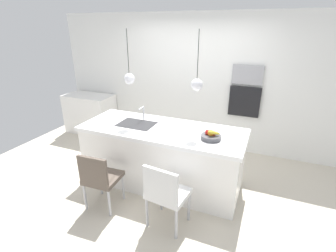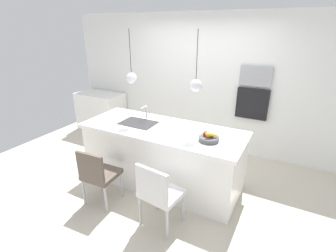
{
  "view_description": "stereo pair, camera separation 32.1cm",
  "coord_description": "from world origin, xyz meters",
  "views": [
    {
      "loc": [
        1.39,
        -3.1,
        2.35
      ],
      "look_at": [
        0.1,
        0.0,
        0.99
      ],
      "focal_mm": 26.63,
      "sensor_mm": 36.0,
      "label": 1
    },
    {
      "loc": [
        1.68,
        -2.96,
        2.35
      ],
      "look_at": [
        0.1,
        0.0,
        0.99
      ],
      "focal_mm": 26.63,
      "sensor_mm": 36.0,
      "label": 2
    }
  ],
  "objects": [
    {
      "name": "back_wall",
      "position": [
        0.0,
        1.65,
        1.3
      ],
      "size": [
        6.0,
        0.1,
        2.6
      ],
      "primitive_type": "cube",
      "color": "white",
      "rests_on": "ground"
    },
    {
      "name": "pendant_light_left",
      "position": [
        -0.51,
        0.0,
        1.64
      ],
      "size": [
        0.16,
        0.16,
        0.76
      ],
      "color": "silver"
    },
    {
      "name": "floor",
      "position": [
        0.0,
        0.0,
        0.0
      ],
      "size": [
        6.6,
        6.6,
        0.0
      ],
      "primitive_type": "plane",
      "color": "beige",
      "rests_on": "ground"
    },
    {
      "name": "fruit_bowl",
      "position": [
        0.76,
        -0.1,
        0.99
      ],
      "size": [
        0.27,
        0.27,
        0.16
      ],
      "color": "#4C4C51",
      "rests_on": "kitchen_island"
    },
    {
      "name": "chair_near",
      "position": [
        -0.52,
        -0.85,
        0.48
      ],
      "size": [
        0.46,
        0.45,
        0.85
      ],
      "color": "brown",
      "rests_on": "ground"
    },
    {
      "name": "chair_middle",
      "position": [
        0.43,
        -0.85,
        0.51
      ],
      "size": [
        0.51,
        0.46,
        0.89
      ],
      "color": "silver",
      "rests_on": "ground"
    },
    {
      "name": "pendant_light_right",
      "position": [
        0.51,
        0.0,
        1.64
      ],
      "size": [
        0.16,
        0.16,
        0.76
      ],
      "color": "silver"
    },
    {
      "name": "microwave",
      "position": [
        0.99,
        1.58,
        1.54
      ],
      "size": [
        0.54,
        0.08,
        0.34
      ],
      "primitive_type": "cube",
      "color": "#9E9EA3",
      "rests_on": "back_wall"
    },
    {
      "name": "oven",
      "position": [
        0.99,
        1.58,
        1.04
      ],
      "size": [
        0.56,
        0.08,
        0.56
      ],
      "primitive_type": "cube",
      "color": "black",
      "rests_on": "back_wall"
    },
    {
      "name": "side_counter",
      "position": [
        -2.4,
        1.28,
        0.44
      ],
      "size": [
        1.1,
        0.6,
        0.88
      ],
      "primitive_type": "cube",
      "color": "white",
      "rests_on": "ground"
    },
    {
      "name": "faucet",
      "position": [
        -0.43,
        0.21,
        1.09
      ],
      "size": [
        0.02,
        0.17,
        0.22
      ],
      "color": "silver",
      "rests_on": "kitchen_island"
    },
    {
      "name": "sink_basin",
      "position": [
        -0.43,
        0.0,
        0.94
      ],
      "size": [
        0.56,
        0.4,
        0.02
      ],
      "primitive_type": "cube",
      "color": "#2D2D30",
      "rests_on": "kitchen_island"
    },
    {
      "name": "kitchen_island",
      "position": [
        0.0,
        0.0,
        0.47
      ],
      "size": [
        2.44,
        0.95,
        0.94
      ],
      "color": "white",
      "rests_on": "ground"
    }
  ]
}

